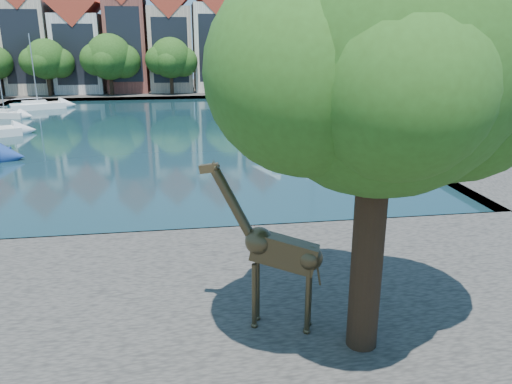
# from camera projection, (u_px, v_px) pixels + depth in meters

# --- Properties ---
(ground) EXTENTS (160.00, 160.00, 0.00)m
(ground) POSITION_uv_depth(u_px,v_px,m) (113.00, 244.00, 20.83)
(ground) COLOR #38332B
(ground) RESTS_ON ground
(water_basin) EXTENTS (38.00, 50.00, 0.08)m
(water_basin) POSITION_uv_depth(u_px,v_px,m) (147.00, 134.00, 43.44)
(water_basin) COLOR black
(water_basin) RESTS_ON ground
(near_quay) EXTENTS (50.00, 14.00, 0.50)m
(near_quay) POSITION_uv_depth(u_px,v_px,m) (83.00, 333.00, 14.15)
(near_quay) COLOR #49463F
(near_quay) RESTS_ON ground
(far_quay) EXTENTS (60.00, 16.00, 0.50)m
(far_quay) POSITION_uv_depth(u_px,v_px,m) (159.00, 92.00, 73.53)
(far_quay) COLOR #49463F
(far_quay) RESTS_ON ground
(right_quay) EXTENTS (14.00, 52.00, 0.50)m
(right_quay) POSITION_uv_depth(u_px,v_px,m) (417.00, 124.00, 46.93)
(right_quay) COLOR #49463F
(right_quay) RESTS_ON ground
(plane_tree) EXTENTS (8.32, 6.40, 10.62)m
(plane_tree) POSITION_uv_depth(u_px,v_px,m) (386.00, 66.00, 11.10)
(plane_tree) COLOR #332114
(plane_tree) RESTS_ON near_quay
(townhouse_west_mid) EXTENTS (5.94, 9.18, 16.79)m
(townhouse_west_mid) POSITION_uv_depth(u_px,v_px,m) (30.00, 35.00, 68.69)
(townhouse_west_mid) COLOR #C2AE95
(townhouse_west_mid) RESTS_ON far_quay
(townhouse_west_inner) EXTENTS (6.43, 9.18, 15.15)m
(townhouse_west_inner) POSITION_uv_depth(u_px,v_px,m) (80.00, 42.00, 69.88)
(townhouse_west_inner) COLOR beige
(townhouse_west_inner) RESTS_ON far_quay
(townhouse_center) EXTENTS (5.44, 9.18, 16.93)m
(townhouse_center) POSITION_uv_depth(u_px,v_px,m) (127.00, 34.00, 70.50)
(townhouse_center) COLOR brown
(townhouse_center) RESTS_ON far_quay
(townhouse_east_inner) EXTENTS (5.94, 9.18, 15.79)m
(townhouse_east_inner) POSITION_uv_depth(u_px,v_px,m) (170.00, 39.00, 71.55)
(townhouse_east_inner) COLOR tan
(townhouse_east_inner) RESTS_ON far_quay
(townhouse_east_mid) EXTENTS (6.43, 9.18, 16.65)m
(townhouse_east_mid) POSITION_uv_depth(u_px,v_px,m) (215.00, 36.00, 72.36)
(townhouse_east_mid) COLOR beige
(townhouse_east_mid) RESTS_ON far_quay
(townhouse_east_end) EXTENTS (5.44, 9.18, 14.43)m
(townhouse_east_end) POSITION_uv_depth(u_px,v_px,m) (259.00, 43.00, 73.59)
(townhouse_east_end) COLOR brown
(townhouse_east_end) RESTS_ON far_quay
(far_tree_west) EXTENTS (6.76, 5.20, 7.36)m
(far_tree_west) POSITION_uv_depth(u_px,v_px,m) (47.00, 61.00, 64.91)
(far_tree_west) COLOR #332114
(far_tree_west) RESTS_ON far_quay
(far_tree_mid_west) EXTENTS (7.80, 6.00, 8.00)m
(far_tree_mid_west) POSITION_uv_depth(u_px,v_px,m) (110.00, 58.00, 65.98)
(far_tree_mid_west) COLOR #332114
(far_tree_mid_west) RESTS_ON far_quay
(far_tree_mid_east) EXTENTS (7.02, 5.40, 7.52)m
(far_tree_mid_east) POSITION_uv_depth(u_px,v_px,m) (171.00, 59.00, 67.17)
(far_tree_mid_east) COLOR #332114
(far_tree_mid_east) RESTS_ON far_quay
(far_tree_east) EXTENTS (7.54, 5.80, 7.84)m
(far_tree_east) POSITION_uv_depth(u_px,v_px,m) (230.00, 58.00, 68.28)
(far_tree_east) COLOR #332114
(far_tree_east) RESTS_ON far_quay
(far_tree_far_east) EXTENTS (6.76, 5.20, 7.36)m
(far_tree_far_east) POSITION_uv_depth(u_px,v_px,m) (287.00, 59.00, 69.46)
(far_tree_far_east) COLOR #332114
(far_tree_far_east) RESTS_ON far_quay
(giraffe_statue) EXTENTS (3.16, 1.41, 4.65)m
(giraffe_statue) POSITION_uv_depth(u_px,v_px,m) (275.00, 251.00, 13.43)
(giraffe_statue) COLOR #3E331F
(giraffe_statue) RESTS_ON near_quay
(sailboat_left_d) EXTENTS (4.50, 2.55, 8.23)m
(sailboat_left_d) POSITION_uv_depth(u_px,v_px,m) (5.00, 113.00, 51.56)
(sailboat_left_d) COLOR silver
(sailboat_left_d) RESTS_ON water_basin
(sailboat_left_e) EXTENTS (6.20, 4.00, 8.38)m
(sailboat_left_e) POSITION_uv_depth(u_px,v_px,m) (38.00, 105.00, 57.55)
(sailboat_left_e) COLOR white
(sailboat_left_e) RESTS_ON water_basin
(sailboat_right_a) EXTENTS (6.22, 2.48, 10.64)m
(sailboat_right_a) POSITION_uv_depth(u_px,v_px,m) (315.00, 153.00, 34.05)
(sailboat_right_a) COLOR white
(sailboat_right_a) RESTS_ON water_basin
(sailboat_right_b) EXTENTS (6.92, 3.07, 11.37)m
(sailboat_right_b) POSITION_uv_depth(u_px,v_px,m) (313.00, 130.00, 42.47)
(sailboat_right_b) COLOR navy
(sailboat_right_b) RESTS_ON water_basin
(sailboat_right_c) EXTENTS (4.69, 2.81, 8.75)m
(sailboat_right_c) POSITION_uv_depth(u_px,v_px,m) (267.00, 112.00, 52.33)
(sailboat_right_c) COLOR silver
(sailboat_right_c) RESTS_ON water_basin
(sailboat_right_d) EXTENTS (5.20, 3.50, 9.73)m
(sailboat_right_d) POSITION_uv_depth(u_px,v_px,m) (251.00, 97.00, 63.70)
(sailboat_right_d) COLOR silver
(sailboat_right_d) RESTS_ON water_basin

